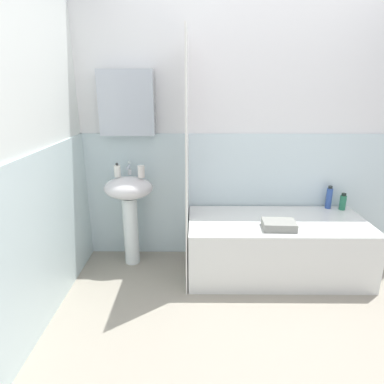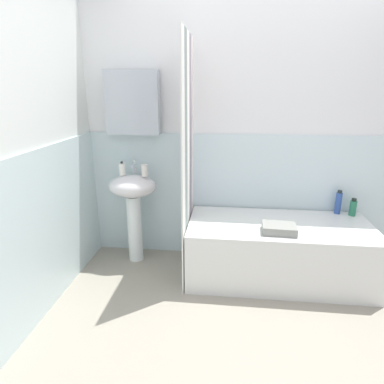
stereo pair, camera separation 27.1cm
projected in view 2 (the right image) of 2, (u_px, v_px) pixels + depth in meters
The scene contains 12 objects.
ground_plane at pixel (257, 349), 2.14m from camera, with size 4.80×5.60×0.04m, color gray.
wall_back_tiled at pixel (247, 141), 2.99m from camera, with size 3.60×0.18×2.40m.
wall_left_tiled at pixel (35, 160), 2.29m from camera, with size 0.07×1.81×2.40m.
sink at pixel (133, 199), 3.04m from camera, with size 0.44×0.34×0.84m.
faucet at pixel (134, 167), 3.03m from camera, with size 0.03×0.12×0.12m.
soap_dispenser at pixel (122, 169), 2.98m from camera, with size 0.06×0.06×0.13m.
toothbrush_cup at pixel (145, 170), 2.94m from camera, with size 0.06×0.06×0.11m, color white.
bathtub at pixel (278, 251), 2.85m from camera, with size 1.54×0.71×0.50m, color white.
shower_curtain at pixel (188, 164), 2.71m from camera, with size 0.01×0.71×2.00m.
conditioner_bottle at pixel (353, 208), 2.93m from camera, with size 0.06×0.06×0.16m.
lotion_bottle at pixel (338, 203), 2.97m from camera, with size 0.05×0.05×0.22m.
towel_folded at pixel (279, 229), 2.60m from camera, with size 0.26×0.19×0.07m, color gray.
Camera 2 is at (-0.23, -1.77, 1.60)m, focal length 30.77 mm.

